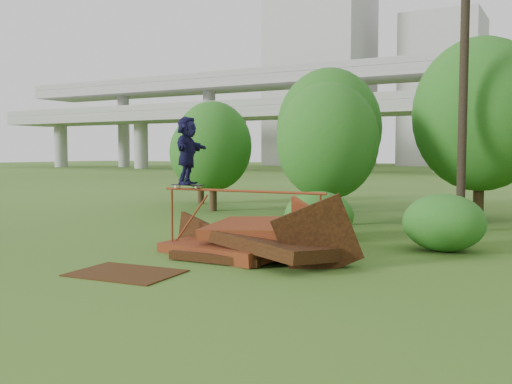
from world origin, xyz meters
The scene contains 16 objects.
ground centered at (0.00, 0.00, 0.00)m, with size 240.00×240.00×0.00m, color #2D5116.
scrap_pile centered at (-0.70, 1.82, 0.40)m, with size 5.63×3.36×2.05m.
grind_rail centered at (-1.02, 1.65, 1.31)m, with size 4.39×0.24×1.67m.
skateboard centered at (-2.57, 1.58, 1.74)m, with size 0.87×0.27×0.09m.
skater centered at (-2.57, 1.58, 2.63)m, with size 1.61×0.51×1.73m, color #141239.
flat_plate centered at (-2.21, -1.16, 0.01)m, with size 2.21×1.58×0.03m, color #351E0B.
tree_0 centered at (-7.79, 10.66, 2.84)m, with size 3.41×3.41×4.81m.
tree_1 centered at (-3.01, 12.30, 3.58)m, with size 4.39×4.39×6.11m.
tree_2 centered at (-1.49, 8.36, 2.96)m, with size 3.56×3.56×5.02m.
tree_3 centered at (3.02, 11.96, 3.95)m, with size 4.86×4.86×6.75m.
tree_6 centered at (-10.32, 13.37, 2.57)m, with size 3.13×3.13×4.38m.
shrub_left centered at (-0.49, 5.26, 0.72)m, with size 2.07×1.91×1.43m, color #144913.
shrub_right centered at (3.14, 4.99, 0.75)m, with size 2.12×1.95×1.50m, color #144913.
utility_pole centered at (2.88, 9.00, 4.72)m, with size 1.40×0.28×9.30m.
building_left centered at (-38.00, 95.00, 17.50)m, with size 18.00×16.00×35.00m, color #9E9E99.
building_right centered at (-16.00, 102.00, 14.00)m, with size 14.00×14.00×28.00m, color #9E9E99.
Camera 1 is at (6.03, -10.26, 2.58)m, focal length 40.00 mm.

